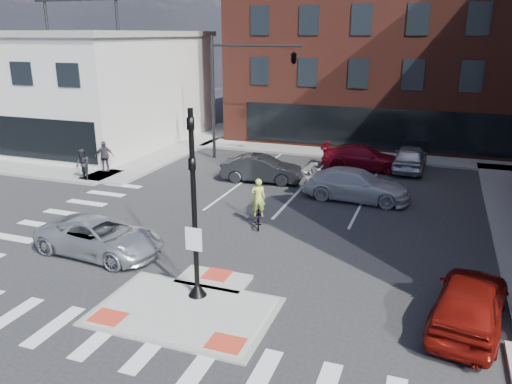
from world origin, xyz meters
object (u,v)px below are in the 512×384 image
at_px(silver_suv, 100,237).
at_px(white_pickup, 356,185).
at_px(cyclist, 258,210).
at_px(pedestrian_b, 104,156).
at_px(bg_car_silver, 410,158).
at_px(red_sedan, 470,302).
at_px(bg_car_dark, 262,169).
at_px(bg_car_red, 364,158).
at_px(pedestrian_a, 83,164).

xyz_separation_m(silver_suv, white_pickup, (8.12, 10.00, 0.08)).
xyz_separation_m(cyclist, pedestrian_b, (-11.68, 5.00, 0.34)).
bearing_deg(white_pickup, bg_car_silver, -15.03).
bearing_deg(red_sedan, bg_car_dark, -39.34).
height_order(bg_car_silver, bg_car_red, bg_car_silver).
distance_m(silver_suv, cyclist, 6.72).
xyz_separation_m(silver_suv, pedestrian_a, (-6.99, 7.80, 0.34)).
xyz_separation_m(bg_car_silver, pedestrian_b, (-17.28, -7.11, 0.27)).
distance_m(red_sedan, white_pickup, 11.66).
height_order(white_pickup, pedestrian_b, pedestrian_b).
relative_size(bg_car_dark, bg_car_red, 0.88).
bearing_deg(white_pickup, pedestrian_b, 93.23).
bearing_deg(pedestrian_b, cyclist, -53.14).
bearing_deg(bg_car_red, cyclist, 162.61).
xyz_separation_m(bg_car_dark, bg_car_red, (5.06, 4.70, -0.00)).
bearing_deg(bg_car_silver, pedestrian_b, 23.32).
bearing_deg(pedestrian_a, silver_suv, -26.62).
bearing_deg(pedestrian_b, bg_car_dark, -20.31).
distance_m(white_pickup, bg_car_dark, 5.78).
bearing_deg(silver_suv, red_sedan, -87.78).
xyz_separation_m(silver_suv, bg_car_silver, (10.30, 16.91, 0.10)).
distance_m(white_pickup, bg_car_red, 6.14).
bearing_deg(cyclist, white_pickup, -143.37).
height_order(red_sedan, bg_car_red, red_sedan).
bearing_deg(red_sedan, pedestrian_b, -18.08).
height_order(pedestrian_a, pedestrian_b, pedestrian_b).
bearing_deg(red_sedan, silver_suv, 6.81).
relative_size(bg_car_red, pedestrian_b, 2.80).
xyz_separation_m(red_sedan, cyclist, (-8.39, 5.35, -0.06)).
xyz_separation_m(bg_car_dark, pedestrian_a, (-9.50, -3.62, 0.30)).
height_order(red_sedan, bg_car_dark, red_sedan).
distance_m(white_pickup, pedestrian_b, 15.11).
xyz_separation_m(bg_car_silver, cyclist, (-5.61, -12.11, -0.07)).
xyz_separation_m(silver_suv, bg_car_red, (7.57, 16.12, 0.05)).
height_order(silver_suv, bg_car_dark, bg_car_dark).
height_order(bg_car_red, cyclist, cyclist).
bearing_deg(silver_suv, bg_car_dark, -7.82).
relative_size(white_pickup, pedestrian_a, 3.01).
xyz_separation_m(red_sedan, bg_car_silver, (-2.79, 17.45, 0.00)).
xyz_separation_m(bg_car_silver, bg_car_red, (-2.73, -0.79, -0.05)).
relative_size(bg_car_silver, bg_car_red, 0.91).
distance_m(bg_car_dark, cyclist, 6.97).
bearing_deg(red_sedan, cyclist, -23.31).
distance_m(silver_suv, bg_car_dark, 11.69).
bearing_deg(red_sedan, pedestrian_a, -13.39).
height_order(bg_car_silver, cyclist, cyclist).
bearing_deg(cyclist, bg_car_dark, -91.74).
bearing_deg(bg_car_dark, pedestrian_a, 105.04).
relative_size(silver_suv, bg_car_red, 0.98).
distance_m(bg_car_dark, bg_car_silver, 9.53).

